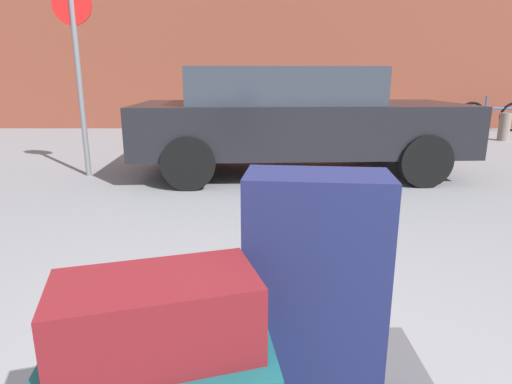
{
  "coord_description": "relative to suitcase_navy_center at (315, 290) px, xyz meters",
  "views": [
    {
      "loc": [
        0.01,
        -1.05,
        1.29
      ],
      "look_at": [
        0.0,
        1.2,
        0.69
      ],
      "focal_mm": 30.21,
      "sensor_mm": 36.0,
      "label": 1
    }
  ],
  "objects": [
    {
      "name": "duffel_bag_maroon_topmost_pile",
      "position": [
        -0.4,
        -0.26,
        0.07
      ],
      "size": [
        0.51,
        0.37,
        0.19
      ],
      "primitive_type": "cube",
      "rotation": [
        0.0,
        0.0,
        0.29
      ],
      "color": "maroon",
      "rests_on": "duffel_bag_teal_stacked_top"
    },
    {
      "name": "bollard_kerb_near",
      "position": [
        2.16,
        7.97,
        -0.4
      ],
      "size": [
        0.23,
        0.23,
        0.58
      ],
      "primitive_type": "cylinder",
      "color": "#72665B",
      "rests_on": "ground_plane"
    },
    {
      "name": "bollard_kerb_far",
      "position": [
        5.07,
        7.97,
        -0.4
      ],
      "size": [
        0.23,
        0.23,
        0.58
      ],
      "primitive_type": "cylinder",
      "color": "#72665B",
      "rests_on": "ground_plane"
    },
    {
      "name": "suitcase_navy_center",
      "position": [
        0.0,
        0.0,
        0.0
      ],
      "size": [
        0.42,
        0.25,
        0.7
      ],
      "primitive_type": "cube",
      "rotation": [
        0.0,
        0.0,
        -0.11
      ],
      "color": "#191E47",
      "rests_on": "luggage_cart"
    },
    {
      "name": "bollard_kerb_mid",
      "position": [
        3.67,
        7.97,
        -0.4
      ],
      "size": [
        0.23,
        0.23,
        0.58
      ],
      "primitive_type": "cylinder",
      "color": "#72665B",
      "rests_on": "ground_plane"
    },
    {
      "name": "bicycle_leaning",
      "position": [
        5.69,
        9.62,
        -0.32
      ],
      "size": [
        1.76,
        0.16,
        0.96
      ],
      "color": "black",
      "rests_on": "ground_plane"
    },
    {
      "name": "parked_car",
      "position": [
        0.35,
        4.76,
        0.07
      ],
      "size": [
        4.39,
        2.09,
        1.42
      ],
      "color": "black",
      "rests_on": "ground_plane"
    },
    {
      "name": "no_parking_sign",
      "position": [
        -2.45,
        4.59,
        0.81
      ],
      "size": [
        0.5,
        0.07,
        2.42
      ],
      "color": "slate",
      "rests_on": "ground_plane"
    }
  ]
}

